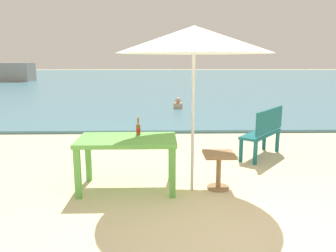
# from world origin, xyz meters

# --- Properties ---
(ground_plane) EXTENTS (120.00, 120.00, 0.00)m
(ground_plane) POSITION_xyz_m (0.00, 0.00, 0.00)
(ground_plane) COLOR beige
(sea_water) EXTENTS (120.00, 50.00, 0.08)m
(sea_water) POSITION_xyz_m (0.00, 30.00, 0.04)
(sea_water) COLOR teal
(sea_water) RESTS_ON ground_plane
(picnic_table_green) EXTENTS (1.40, 0.80, 0.76)m
(picnic_table_green) POSITION_xyz_m (-1.25, 1.35, 0.65)
(picnic_table_green) COLOR #60B24C
(picnic_table_green) RESTS_ON ground_plane
(beer_bottle_amber) EXTENTS (0.07, 0.07, 0.26)m
(beer_bottle_amber) POSITION_xyz_m (-1.10, 1.55, 0.85)
(beer_bottle_amber) COLOR brown
(beer_bottle_amber) RESTS_ON picnic_table_green
(patio_umbrella) EXTENTS (2.10, 2.10, 2.30)m
(patio_umbrella) POSITION_xyz_m (-0.32, 1.28, 2.12)
(patio_umbrella) COLOR silver
(patio_umbrella) RESTS_ON ground_plane
(side_table_wood) EXTENTS (0.44, 0.44, 0.54)m
(side_table_wood) POSITION_xyz_m (0.07, 1.31, 0.35)
(side_table_wood) COLOR olive
(side_table_wood) RESTS_ON ground_plane
(bench_teal_center) EXTENTS (1.04, 1.16, 0.95)m
(bench_teal_center) POSITION_xyz_m (1.22, 2.89, 0.54)
(bench_teal_center) COLOR #196066
(bench_teal_center) RESTS_ON ground_plane
(swimmer_person) EXTENTS (0.34, 0.34, 0.41)m
(swimmer_person) POSITION_xyz_m (-0.12, 8.88, 0.24)
(swimmer_person) COLOR tan
(swimmer_person) RESTS_ON sea_water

